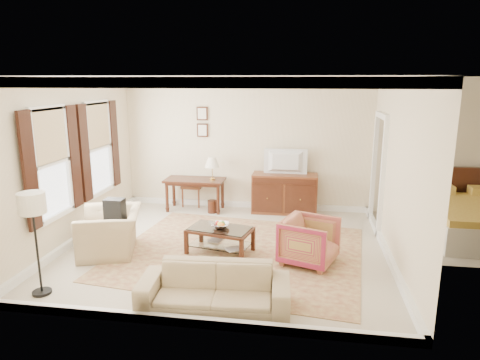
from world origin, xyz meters
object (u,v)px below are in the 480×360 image
(coffee_table, at_px, (220,234))
(striped_armchair, at_px, (309,239))
(sideboard, at_px, (285,193))
(tv, at_px, (285,154))
(sofa, at_px, (214,281))
(writing_desk, at_px, (195,184))
(club_armchair, at_px, (110,225))

(coffee_table, bearing_deg, striped_armchair, -7.84)
(sideboard, bearing_deg, coffee_table, -111.28)
(sideboard, relative_size, coffee_table, 1.21)
(tv, distance_m, striped_armchair, 2.82)
(sideboard, bearing_deg, sofa, -98.92)
(sideboard, relative_size, tv, 1.58)
(coffee_table, height_order, sofa, sofa)
(tv, height_order, striped_armchair, tv)
(writing_desk, bearing_deg, club_armchair, -107.23)
(club_armchair, bearing_deg, sideboard, 116.51)
(sideboard, xyz_separation_m, coffee_table, (-0.95, -2.43, -0.09))
(club_armchair, height_order, sofa, club_armchair)
(sofa, bearing_deg, club_armchair, 140.59)
(tv, bearing_deg, striped_armchair, 101.52)
(writing_desk, distance_m, sofa, 4.30)
(tv, height_order, sofa, tv)
(striped_armchair, bearing_deg, coffee_table, 101.83)
(sideboard, bearing_deg, writing_desk, -176.35)
(striped_armchair, xyz_separation_m, club_armchair, (-3.31, -0.05, 0.08))
(striped_armchair, xyz_separation_m, sofa, (-1.19, -1.58, -0.04))
(sideboard, relative_size, sofa, 0.74)
(coffee_table, bearing_deg, club_armchair, -172.00)
(sideboard, bearing_deg, club_armchair, -135.91)
(sofa, bearing_deg, tv, 77.37)
(writing_desk, relative_size, club_armchair, 1.16)
(sofa, bearing_deg, sideboard, 77.41)
(sideboard, height_order, coffee_table, sideboard)
(tv, relative_size, sofa, 0.47)
(tv, relative_size, club_armchair, 0.79)
(tv, bearing_deg, writing_desk, 3.07)
(writing_desk, height_order, tv, tv)
(striped_armchair, bearing_deg, writing_desk, 64.73)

